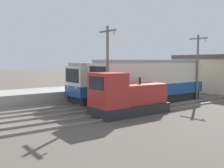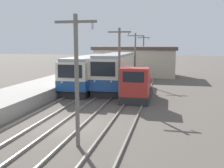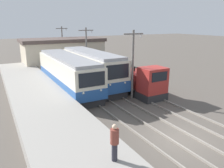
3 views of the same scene
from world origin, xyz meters
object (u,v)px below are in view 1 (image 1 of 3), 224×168
(shunting_locomotive, at_px, (127,98))
(commuter_train_left, at_px, (130,82))
(commuter_train_center, at_px, (150,83))
(catenary_mast_far, at_px, (198,64))
(catenary_mast_mid, at_px, (108,65))

(shunting_locomotive, bearing_deg, commuter_train_left, 138.14)
(commuter_train_center, bearing_deg, commuter_train_left, -178.20)
(commuter_train_center, bearing_deg, catenary_mast_far, 72.69)
(commuter_train_left, relative_size, shunting_locomotive, 2.25)
(commuter_train_left, relative_size, catenary_mast_far, 2.07)
(commuter_train_left, distance_m, commuter_train_center, 2.80)
(commuter_train_left, bearing_deg, catenary_mast_far, 48.83)
(commuter_train_left, height_order, catenary_mast_mid, catenary_mast_mid)
(catenary_mast_mid, height_order, catenary_mast_far, same)
(catenary_mast_far, bearing_deg, shunting_locomotive, -81.62)
(commuter_train_left, relative_size, catenary_mast_mid, 2.07)
(commuter_train_center, xyz_separation_m, catenary_mast_mid, (1.51, -5.87, 1.66))
(shunting_locomotive, bearing_deg, catenary_mast_mid, -158.64)
(commuter_train_left, xyz_separation_m, commuter_train_center, (2.80, 0.09, 0.11))
(shunting_locomotive, relative_size, catenary_mast_far, 0.92)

